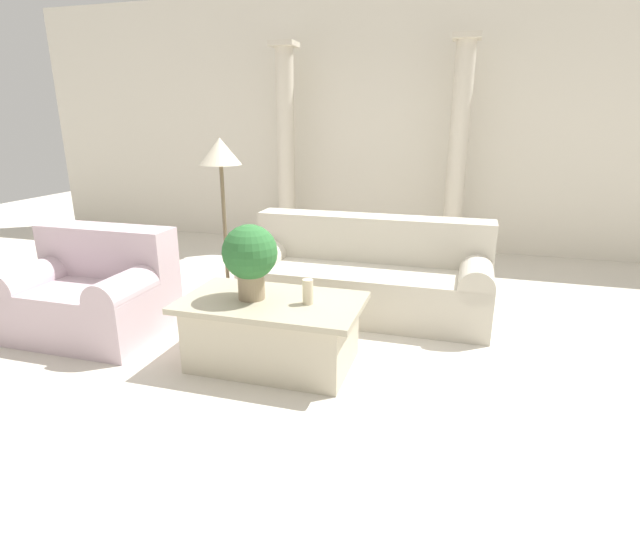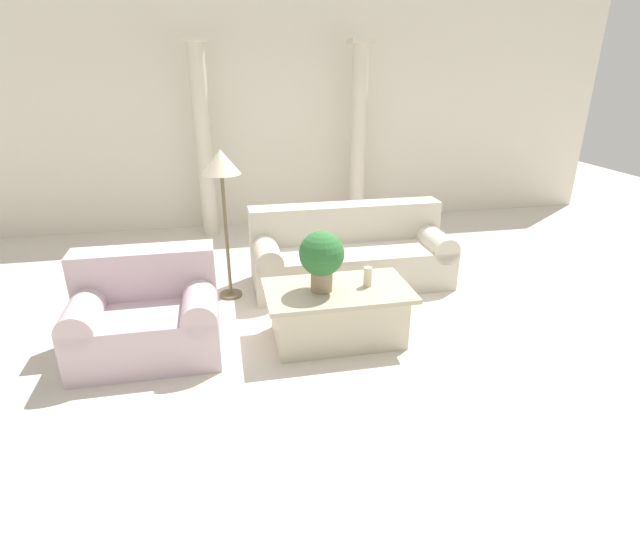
{
  "view_description": "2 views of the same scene",
  "coord_description": "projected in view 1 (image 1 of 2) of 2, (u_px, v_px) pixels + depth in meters",
  "views": [
    {
      "loc": [
        1.18,
        -3.5,
        1.66
      ],
      "look_at": [
        0.15,
        0.0,
        0.48
      ],
      "focal_mm": 28.0,
      "sensor_mm": 36.0,
      "label": 1
    },
    {
      "loc": [
        -0.97,
        -4.27,
        2.23
      ],
      "look_at": [
        -0.15,
        -0.26,
        0.46
      ],
      "focal_mm": 28.0,
      "sensor_mm": 36.0,
      "label": 2
    }
  ],
  "objects": [
    {
      "name": "ground_plane",
      "position": [
        302.0,
        335.0,
        4.02
      ],
      "size": [
        16.0,
        16.0,
        0.0
      ],
      "primitive_type": "plane",
      "color": "silver"
    },
    {
      "name": "wall_back",
      "position": [
        379.0,
        124.0,
        6.43
      ],
      "size": [
        10.0,
        0.06,
        3.2
      ],
      "color": "silver",
      "rests_on": "ground_plane"
    },
    {
      "name": "sofa_long",
      "position": [
        367.0,
        276.0,
        4.44
      ],
      "size": [
        2.13,
        0.84,
        0.83
      ],
      "color": "beige",
      "rests_on": "ground_plane"
    },
    {
      "name": "loveseat",
      "position": [
        93.0,
        291.0,
        4.01
      ],
      "size": [
        1.16,
        0.84,
        0.83
      ],
      "color": "beige",
      "rests_on": "ground_plane"
    },
    {
      "name": "coffee_table",
      "position": [
        273.0,
        331.0,
        3.49
      ],
      "size": [
        1.24,
        0.73,
        0.48
      ],
      "color": "beige",
      "rests_on": "ground_plane"
    },
    {
      "name": "potted_plant",
      "position": [
        250.0,
        256.0,
        3.35
      ],
      "size": [
        0.37,
        0.37,
        0.52
      ],
      "color": "#937F60",
      "rests_on": "coffee_table"
    },
    {
      "name": "pillar_candle",
      "position": [
        308.0,
        292.0,
        3.32
      ],
      "size": [
        0.07,
        0.07,
        0.17
      ],
      "color": "beige",
      "rests_on": "coffee_table"
    },
    {
      "name": "floor_lamp",
      "position": [
        221.0,
        163.0,
        4.39
      ],
      "size": [
        0.37,
        0.37,
        1.51
      ],
      "color": "brown",
      "rests_on": "ground_plane"
    },
    {
      "name": "column_left",
      "position": [
        286.0,
        148.0,
        6.42
      ],
      "size": [
        0.31,
        0.31,
        2.56
      ],
      "color": "beige",
      "rests_on": "ground_plane"
    },
    {
      "name": "column_right",
      "position": [
        458.0,
        151.0,
        5.85
      ],
      "size": [
        0.31,
        0.31,
        2.56
      ],
      "color": "beige",
      "rests_on": "ground_plane"
    }
  ]
}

